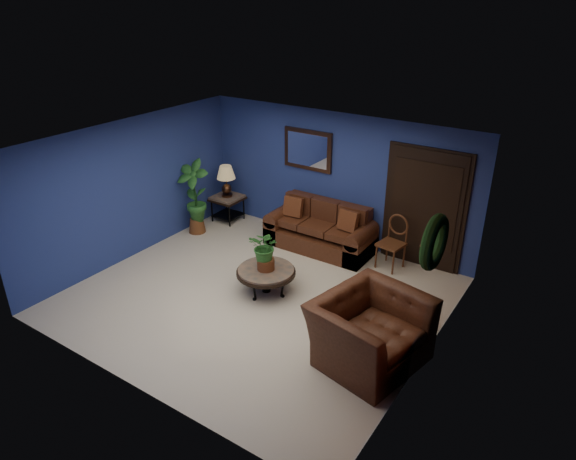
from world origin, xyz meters
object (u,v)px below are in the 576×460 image
Objects in this scene: end_table at (227,202)px; armchair at (370,331)px; side_chair at (394,238)px; coffee_table at (266,272)px; sofa at (322,233)px; table_lamp at (226,177)px.

armchair reaches higher than end_table.
end_table is 3.69m from side_chair.
end_table is at bearing -169.78° from side_chair.
armchair is at bearing -16.39° from coffee_table.
coffee_table is at bearing 85.90° from armchair.
side_chair is (1.41, 0.04, 0.25)m from sofa.
end_table is at bearing -179.35° from sofa.
coffee_table is 2.97m from end_table.
side_chair is 0.69× the size of armchair.
sofa is 1.87m from coffee_table.
end_table is (-2.33, 1.84, 0.06)m from coffee_table.
sofa is at bearing 53.37° from armchair.
side_chair reaches higher than end_table.
table_lamp is at bearing 141.65° from coffee_table.
table_lamp is (-2.28, -0.03, 0.66)m from sofa.
armchair is (2.12, -0.62, 0.10)m from coffee_table.
table_lamp reaches higher than sofa.
side_chair is at bearing 1.80° from sofa.
armchair is at bearing -29.01° from table_lamp.
sofa is 3.37× the size of end_table.
armchair reaches higher than coffee_table.
side_chair reaches higher than coffee_table.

